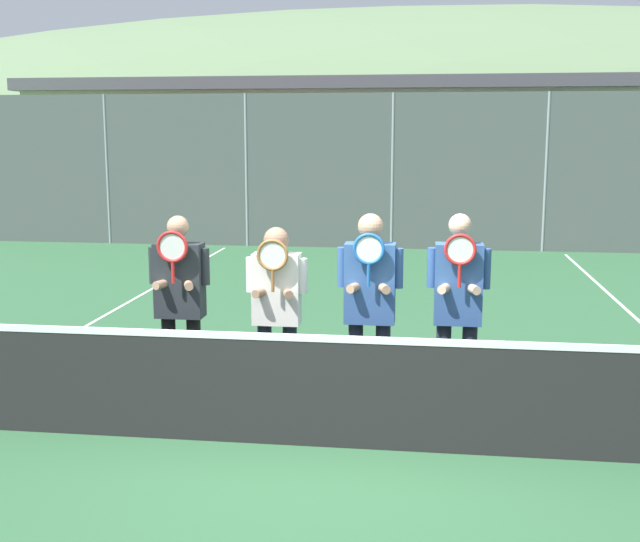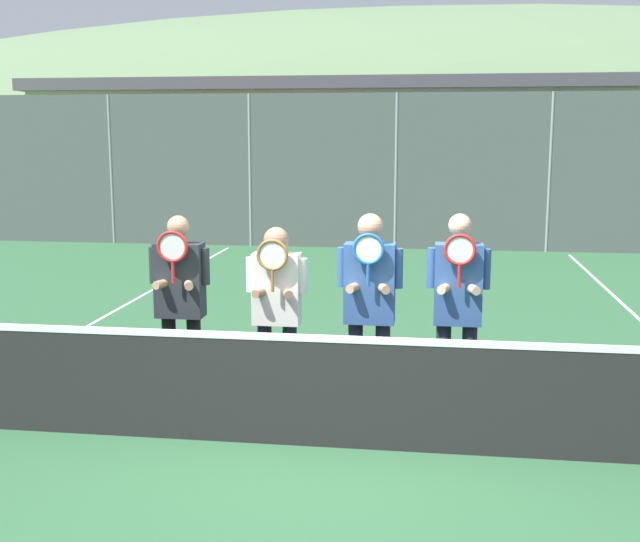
{
  "view_description": "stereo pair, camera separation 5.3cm",
  "coord_description": "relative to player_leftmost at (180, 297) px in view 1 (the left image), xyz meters",
  "views": [
    {
      "loc": [
        0.79,
        -6.15,
        2.53
      ],
      "look_at": [
        -0.17,
        0.96,
        1.29
      ],
      "focal_mm": 45.0,
      "sensor_mm": 36.0,
      "label": 1
    },
    {
      "loc": [
        0.84,
        -6.14,
        2.53
      ],
      "look_at": [
        -0.17,
        0.96,
        1.29
      ],
      "focal_mm": 45.0,
      "sensor_mm": 36.0,
      "label": 2
    }
  ],
  "objects": [
    {
      "name": "ground_plane",
      "position": [
        1.44,
        -0.78,
        -1.05
      ],
      "size": [
        120.0,
        120.0,
        0.0
      ],
      "primitive_type": "plane",
      "color": "#2D5B38"
    },
    {
      "name": "hill_distant",
      "position": [
        1.44,
        55.14,
        -1.05
      ],
      "size": [
        111.76,
        62.09,
        21.73
      ],
      "color": "#5B7551",
      "rests_on": "ground_plane"
    },
    {
      "name": "clubhouse_building",
      "position": [
        -0.12,
        18.74,
        1.03
      ],
      "size": [
        20.28,
        5.5,
        4.12
      ],
      "color": "beige",
      "rests_on": "ground_plane"
    },
    {
      "name": "fence_back",
      "position": [
        1.44,
        10.65,
        0.64
      ],
      "size": [
        19.54,
        0.06,
        3.38
      ],
      "color": "gray",
      "rests_on": "ground_plane"
    },
    {
      "name": "tennis_net",
      "position": [
        1.44,
        -0.78,
        -0.57
      ],
      "size": [
        9.87,
        0.09,
        1.04
      ],
      "color": "gray",
      "rests_on": "ground_plane"
    },
    {
      "name": "court_line_left_sideline",
      "position": [
        -2.22,
        2.22,
        -1.05
      ],
      "size": [
        0.05,
        16.0,
        0.01
      ],
      "primitive_type": "cube",
      "color": "white",
      "rests_on": "ground_plane"
    },
    {
      "name": "player_leftmost",
      "position": [
        0.0,
        0.0,
        0.0
      ],
      "size": [
        0.57,
        0.34,
        1.79
      ],
      "color": "black",
      "rests_on": "ground_plane"
    },
    {
      "name": "player_center_left",
      "position": [
        0.89,
        0.04,
        -0.03
      ],
      "size": [
        0.56,
        0.34,
        1.7
      ],
      "color": "#232838",
      "rests_on": "ground_plane"
    },
    {
      "name": "player_center_right",
      "position": [
        1.74,
        -0.09,
        0.04
      ],
      "size": [
        0.57,
        0.34,
        1.85
      ],
      "color": "#232838",
      "rests_on": "ground_plane"
    },
    {
      "name": "player_rightmost",
      "position": [
        2.51,
        -0.04,
        0.02
      ],
      "size": [
        0.54,
        0.34,
        1.85
      ],
      "color": "#232838",
      "rests_on": "ground_plane"
    },
    {
      "name": "car_far_left",
      "position": [
        -4.66,
        13.68,
        -0.2
      ],
      "size": [
        4.3,
        2.08,
        1.65
      ],
      "color": "maroon",
      "rests_on": "ground_plane"
    },
    {
      "name": "car_left_of_center",
      "position": [
        0.38,
        13.99,
        -0.09
      ],
      "size": [
        4.47,
        2.08,
        1.89
      ],
      "color": "silver",
      "rests_on": "ground_plane"
    },
    {
      "name": "car_center",
      "position": [
        5.49,
        13.85,
        -0.18
      ],
      "size": [
        4.47,
        1.93,
        1.69
      ],
      "color": "navy",
      "rests_on": "ground_plane"
    }
  ]
}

